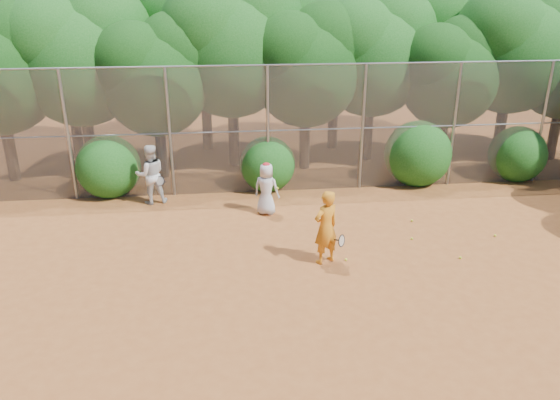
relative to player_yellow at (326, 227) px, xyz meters
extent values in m
plane|color=brown|center=(0.06, -1.11, -0.92)|extent=(80.00, 80.00, 0.00)
cylinder|color=gray|center=(-6.94, 4.89, 1.08)|extent=(0.09, 0.09, 4.00)
cylinder|color=gray|center=(-3.94, 4.89, 1.08)|extent=(0.09, 0.09, 4.00)
cylinder|color=gray|center=(-0.94, 4.89, 1.08)|extent=(0.09, 0.09, 4.00)
cylinder|color=gray|center=(2.06, 4.89, 1.08)|extent=(0.09, 0.09, 4.00)
cylinder|color=gray|center=(5.06, 4.89, 1.08)|extent=(0.09, 0.09, 4.00)
cylinder|color=gray|center=(8.06, 4.89, 1.08)|extent=(0.09, 0.09, 4.00)
cylinder|color=gray|center=(0.06, 4.89, 3.08)|extent=(20.00, 0.05, 0.05)
cylinder|color=gray|center=(0.06, 4.89, 1.08)|extent=(20.00, 0.04, 0.04)
cube|color=slate|center=(0.06, 4.89, 1.08)|extent=(20.00, 0.02, 4.00)
cylinder|color=black|center=(-9.44, 6.89, 0.27)|extent=(0.38, 0.38, 2.38)
sphere|color=black|center=(-8.68, 7.27, 3.55)|extent=(3.05, 3.05, 3.05)
cylinder|color=black|center=(-6.94, 7.39, 0.34)|extent=(0.38, 0.38, 2.52)
sphere|color=#134D13|center=(-6.94, 7.39, 2.81)|extent=(4.03, 4.03, 4.03)
sphere|color=#134D13|center=(-6.14, 7.79, 3.82)|extent=(3.23, 3.23, 3.23)
sphere|color=#134D13|center=(-7.65, 7.09, 3.61)|extent=(3.02, 3.02, 3.02)
cylinder|color=black|center=(-4.44, 6.69, 0.16)|extent=(0.36, 0.36, 2.17)
sphere|color=black|center=(-4.44, 6.69, 2.29)|extent=(3.47, 3.47, 3.47)
sphere|color=black|center=(-3.75, 7.04, 3.16)|extent=(2.78, 2.78, 2.78)
sphere|color=black|center=(-5.05, 6.43, 2.98)|extent=(2.60, 2.60, 2.60)
cylinder|color=black|center=(-1.94, 7.69, 0.41)|extent=(0.39, 0.39, 2.66)
sphere|color=#134D13|center=(-1.94, 7.69, 3.01)|extent=(4.26, 4.26, 4.26)
sphere|color=#134D13|center=(-1.09, 8.11, 4.08)|extent=(3.40, 3.40, 3.40)
sphere|color=#134D13|center=(-2.69, 7.37, 3.87)|extent=(3.19, 3.19, 3.19)
cylinder|color=black|center=(0.56, 7.09, 0.22)|extent=(0.37, 0.37, 2.27)
sphere|color=black|center=(0.56, 7.09, 2.44)|extent=(3.64, 3.64, 3.64)
sphere|color=black|center=(1.29, 7.45, 3.35)|extent=(2.91, 2.91, 2.91)
sphere|color=black|center=(-0.08, 6.82, 3.17)|extent=(2.73, 2.73, 2.73)
cylinder|color=black|center=(3.06, 7.89, 0.30)|extent=(0.38, 0.38, 2.45)
sphere|color=#134D13|center=(3.06, 7.89, 2.70)|extent=(3.92, 3.92, 3.92)
sphere|color=#134D13|center=(3.84, 8.28, 3.68)|extent=(3.14, 3.14, 3.14)
sphere|color=#134D13|center=(2.37, 7.59, 3.49)|extent=(2.94, 2.94, 2.94)
cylinder|color=black|center=(5.56, 6.89, 0.13)|extent=(0.36, 0.36, 2.10)
sphere|color=black|center=(5.56, 6.89, 2.19)|extent=(3.36, 3.36, 3.36)
sphere|color=black|center=(6.23, 7.22, 3.03)|extent=(2.69, 2.69, 2.69)
sphere|color=black|center=(4.97, 6.64, 2.86)|extent=(2.52, 2.52, 2.52)
cylinder|color=black|center=(8.06, 7.49, 0.37)|extent=(0.39, 0.39, 2.59)
sphere|color=#134D13|center=(8.06, 7.49, 2.91)|extent=(4.14, 4.14, 4.14)
sphere|color=#134D13|center=(8.89, 7.90, 3.95)|extent=(3.32, 3.32, 3.32)
sphere|color=#134D13|center=(7.33, 7.18, 3.74)|extent=(3.11, 3.11, 3.11)
cylinder|color=black|center=(10.06, 7.19, 0.23)|extent=(0.37, 0.37, 2.31)
sphere|color=black|center=(9.41, 6.91, 3.24)|extent=(2.77, 2.77, 2.77)
cylinder|color=black|center=(-7.94, 9.69, 0.39)|extent=(0.39, 0.39, 2.62)
sphere|color=#134D13|center=(-7.94, 9.69, 2.96)|extent=(4.20, 4.20, 4.20)
sphere|color=#134D13|center=(-7.10, 10.11, 4.01)|extent=(3.36, 3.36, 3.36)
sphere|color=#134D13|center=(-8.68, 9.37, 3.80)|extent=(3.15, 3.15, 3.15)
cylinder|color=black|center=(-2.94, 9.89, 0.48)|extent=(0.40, 0.40, 2.80)
sphere|color=#134D13|center=(-2.94, 9.89, 3.22)|extent=(4.48, 4.48, 4.48)
sphere|color=#134D13|center=(-2.05, 10.34, 4.34)|extent=(3.58, 3.58, 3.58)
sphere|color=#134D13|center=(-3.73, 9.55, 4.12)|extent=(3.36, 3.36, 3.36)
cylinder|color=black|center=(2.06, 9.49, 0.34)|extent=(0.38, 0.38, 2.52)
sphere|color=#134D13|center=(2.06, 9.49, 2.81)|extent=(4.03, 4.03, 4.03)
sphere|color=#134D13|center=(2.86, 9.89, 3.82)|extent=(3.23, 3.23, 3.23)
sphere|color=#134D13|center=(1.35, 9.19, 3.61)|extent=(3.02, 3.02, 3.02)
cylinder|color=black|center=(6.56, 10.09, 0.44)|extent=(0.40, 0.40, 2.73)
sphere|color=#134D13|center=(6.56, 10.09, 3.12)|extent=(4.37, 4.37, 4.37)
sphere|color=#134D13|center=(7.43, 10.53, 4.21)|extent=(3.49, 3.49, 3.49)
sphere|color=#134D13|center=(5.79, 9.76, 3.99)|extent=(3.28, 3.28, 3.28)
sphere|color=#134D13|center=(-5.94, 5.19, 0.08)|extent=(2.00, 2.00, 2.00)
sphere|color=#134D13|center=(-0.94, 5.19, -0.02)|extent=(1.80, 1.80, 1.80)
sphere|color=#134D13|center=(4.06, 5.19, 0.18)|extent=(2.20, 2.20, 2.20)
sphere|color=#134D13|center=(7.56, 5.19, 0.03)|extent=(1.90, 1.90, 1.90)
imported|color=orange|center=(0.00, 0.00, 0.00)|extent=(0.80, 0.71, 1.85)
torus|color=black|center=(0.35, -0.20, -0.27)|extent=(0.24, 0.27, 0.30)
cylinder|color=black|center=(0.18, -0.06, -0.30)|extent=(0.24, 0.21, 0.07)
imported|color=silver|center=(-1.15, 3.09, -0.16)|extent=(0.89, 0.76, 1.53)
ellipsoid|color=red|center=(-1.15, 3.09, 0.57)|extent=(0.22, 0.22, 0.13)
sphere|color=#CBD526|center=(-0.85, 2.89, -0.07)|extent=(0.07, 0.07, 0.07)
imported|color=silver|center=(-4.55, 4.29, -0.01)|extent=(1.03, 0.89, 1.83)
torus|color=black|center=(-4.25, 3.99, -0.12)|extent=(0.34, 0.26, 0.29)
cylinder|color=black|center=(-4.17, 4.17, -0.21)|extent=(0.14, 0.26, 0.14)
sphere|color=#CBD526|center=(3.34, -0.22, -0.89)|extent=(0.07, 0.07, 0.07)
sphere|color=#CBD526|center=(2.50, 0.93, -0.89)|extent=(0.07, 0.07, 0.07)
sphere|color=#CBD526|center=(4.77, 0.88, -0.89)|extent=(0.07, 0.07, 0.07)
sphere|color=#CBD526|center=(0.52, -0.02, -0.89)|extent=(0.07, 0.07, 0.07)
sphere|color=#CBD526|center=(2.88, 2.05, -0.89)|extent=(0.07, 0.07, 0.07)
camera|label=1|loc=(-2.34, -11.51, 5.47)|focal=35.00mm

